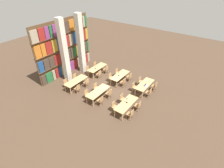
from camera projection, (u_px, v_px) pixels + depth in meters
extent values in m
plane|color=#4C3828|center=(110.00, 89.00, 16.13)|extent=(40.00, 40.00, 0.00)
cube|color=brown|center=(65.00, 48.00, 17.23)|extent=(6.70, 0.06, 5.50)
cube|color=brown|center=(68.00, 72.00, 18.76)|extent=(6.70, 0.35, 0.03)
cube|color=#47382D|center=(44.00, 80.00, 16.41)|extent=(0.44, 0.20, 1.01)
cube|color=#236B38|center=(49.00, 77.00, 16.82)|extent=(0.69, 0.20, 1.01)
cube|color=tan|center=(54.00, 75.00, 17.19)|extent=(0.30, 0.20, 1.01)
cube|color=maroon|center=(57.00, 73.00, 17.45)|extent=(0.30, 0.20, 1.01)
cube|color=navy|center=(60.00, 72.00, 17.71)|extent=(0.35, 0.20, 1.01)
cube|color=tan|center=(63.00, 70.00, 18.01)|extent=(0.45, 0.20, 1.01)
cube|color=#47382D|center=(67.00, 68.00, 18.38)|extent=(0.54, 0.20, 1.01)
cube|color=#84387A|center=(72.00, 66.00, 18.80)|extent=(0.56, 0.20, 1.01)
cube|color=maroon|center=(75.00, 64.00, 19.16)|extent=(0.43, 0.20, 1.01)
cube|color=tan|center=(79.00, 62.00, 19.52)|extent=(0.49, 0.20, 1.01)
cube|color=orange|center=(81.00, 61.00, 19.83)|extent=(0.30, 0.20, 1.01)
cube|color=maroon|center=(85.00, 59.00, 20.20)|extent=(0.69, 0.20, 1.01)
cube|color=tan|center=(88.00, 57.00, 20.58)|extent=(0.32, 0.20, 1.01)
cube|color=brown|center=(67.00, 60.00, 17.99)|extent=(6.70, 0.35, 0.03)
cube|color=navy|center=(41.00, 67.00, 15.66)|extent=(0.51, 0.20, 1.03)
cube|color=#47382D|center=(46.00, 65.00, 16.07)|extent=(0.58, 0.20, 1.03)
cube|color=#47382D|center=(52.00, 62.00, 16.48)|extent=(0.55, 0.20, 1.03)
cube|color=maroon|center=(57.00, 60.00, 16.92)|extent=(0.70, 0.20, 1.03)
cube|color=tan|center=(62.00, 57.00, 17.31)|extent=(0.35, 0.20, 1.03)
cube|color=navy|center=(66.00, 56.00, 17.65)|extent=(0.52, 0.20, 1.03)
cube|color=#47382D|center=(69.00, 54.00, 17.96)|extent=(0.31, 0.20, 1.03)
cube|color=#47382D|center=(72.00, 53.00, 18.20)|extent=(0.26, 0.20, 1.03)
cube|color=#236B38|center=(74.00, 52.00, 18.46)|extent=(0.46, 0.20, 1.03)
cube|color=#B7932D|center=(78.00, 50.00, 18.78)|extent=(0.44, 0.20, 1.03)
cube|color=orange|center=(81.00, 49.00, 19.13)|extent=(0.43, 0.20, 1.03)
cube|color=#47382D|center=(84.00, 47.00, 19.51)|extent=(0.66, 0.20, 1.03)
cube|color=#236B38|center=(87.00, 46.00, 19.85)|extent=(0.19, 0.20, 1.03)
cube|color=brown|center=(65.00, 48.00, 17.23)|extent=(6.70, 0.35, 0.03)
cube|color=orange|center=(37.00, 52.00, 14.89)|extent=(0.60, 0.20, 1.13)
cube|color=orange|center=(43.00, 50.00, 15.27)|extent=(0.43, 0.20, 1.13)
cube|color=maroon|center=(48.00, 48.00, 15.66)|extent=(0.62, 0.20, 1.13)
cube|color=#B7932D|center=(54.00, 46.00, 16.10)|extent=(0.55, 0.20, 1.13)
cube|color=navy|center=(58.00, 44.00, 16.40)|extent=(0.28, 0.20, 1.13)
cube|color=navy|center=(61.00, 43.00, 16.63)|extent=(0.32, 0.20, 1.13)
cube|color=#B7932D|center=(64.00, 42.00, 16.86)|extent=(0.28, 0.20, 1.13)
cube|color=maroon|center=(67.00, 41.00, 17.14)|extent=(0.46, 0.20, 1.13)
cube|color=tan|center=(70.00, 39.00, 17.46)|extent=(0.42, 0.20, 1.13)
cube|color=navy|center=(74.00, 38.00, 17.81)|extent=(0.51, 0.20, 1.13)
cube|color=orange|center=(78.00, 37.00, 18.13)|extent=(0.36, 0.20, 1.13)
cube|color=navy|center=(80.00, 36.00, 18.38)|extent=(0.30, 0.20, 1.13)
cube|color=maroon|center=(83.00, 35.00, 18.69)|extent=(0.51, 0.20, 1.13)
cube|color=#B7932D|center=(86.00, 34.00, 19.00)|extent=(0.32, 0.20, 1.13)
cube|color=brown|center=(62.00, 34.00, 16.46)|extent=(6.70, 0.35, 0.03)
cube|color=tan|center=(34.00, 37.00, 14.16)|extent=(0.65, 0.20, 1.06)
cube|color=maroon|center=(41.00, 34.00, 14.63)|extent=(0.59, 0.20, 1.06)
cube|color=#84387A|center=(46.00, 33.00, 15.00)|extent=(0.41, 0.20, 1.06)
cube|color=#236B38|center=(50.00, 32.00, 15.27)|extent=(0.26, 0.20, 1.06)
cube|color=#84387A|center=(55.00, 30.00, 15.61)|extent=(0.58, 0.20, 1.06)
cube|color=#236B38|center=(61.00, 28.00, 16.04)|extent=(0.66, 0.20, 1.06)
cube|color=#47382D|center=(66.00, 27.00, 16.49)|extent=(0.58, 0.20, 1.06)
cube|color=orange|center=(71.00, 25.00, 16.93)|extent=(0.64, 0.20, 1.06)
cube|color=#236B38|center=(75.00, 24.00, 17.32)|extent=(0.37, 0.20, 1.06)
cube|color=maroon|center=(79.00, 23.00, 17.71)|extent=(0.67, 0.20, 1.06)
cube|color=tan|center=(83.00, 21.00, 18.07)|extent=(0.26, 0.20, 1.06)
cube|color=#236B38|center=(85.00, 21.00, 18.28)|extent=(0.25, 0.20, 1.06)
cube|color=silver|center=(64.00, 52.00, 15.80)|extent=(0.53, 0.53, 6.00)
cube|color=silver|center=(81.00, 45.00, 17.24)|extent=(0.53, 0.53, 6.00)
cube|color=tan|center=(126.00, 104.00, 13.30)|extent=(2.30, 0.85, 0.04)
cylinder|color=tan|center=(122.00, 117.00, 12.62)|extent=(0.07, 0.07, 0.71)
cylinder|color=tan|center=(137.00, 102.00, 14.07)|extent=(0.07, 0.07, 0.71)
cylinder|color=tan|center=(115.00, 113.00, 12.95)|extent=(0.07, 0.07, 0.71)
cylinder|color=tan|center=(129.00, 99.00, 14.40)|extent=(0.07, 0.07, 0.71)
cylinder|color=tan|center=(126.00, 117.00, 12.86)|extent=(0.04, 0.04, 0.43)
cylinder|color=tan|center=(129.00, 114.00, 13.10)|extent=(0.04, 0.04, 0.43)
cylinder|color=tan|center=(130.00, 119.00, 12.70)|extent=(0.04, 0.04, 0.43)
cylinder|color=tan|center=(133.00, 116.00, 12.94)|extent=(0.04, 0.04, 0.43)
cube|color=tan|center=(130.00, 114.00, 12.77)|extent=(0.42, 0.40, 0.04)
cube|color=tan|center=(132.00, 113.00, 12.55)|extent=(0.40, 0.03, 0.42)
cylinder|color=tan|center=(118.00, 109.00, 13.56)|extent=(0.04, 0.04, 0.43)
cylinder|color=tan|center=(116.00, 112.00, 13.32)|extent=(0.04, 0.04, 0.43)
cylinder|color=tan|center=(115.00, 107.00, 13.72)|extent=(0.04, 0.04, 0.43)
cylinder|color=tan|center=(112.00, 110.00, 13.48)|extent=(0.04, 0.04, 0.43)
cube|color=tan|center=(115.00, 107.00, 13.39)|extent=(0.42, 0.40, 0.04)
cube|color=tan|center=(113.00, 104.00, 13.35)|extent=(0.40, 0.03, 0.42)
cylinder|color=tan|center=(134.00, 108.00, 13.64)|extent=(0.04, 0.04, 0.43)
cylinder|color=tan|center=(136.00, 106.00, 13.88)|extent=(0.04, 0.04, 0.43)
cylinder|color=tan|center=(138.00, 110.00, 13.48)|extent=(0.04, 0.04, 0.43)
cylinder|color=tan|center=(140.00, 107.00, 13.72)|extent=(0.04, 0.04, 0.43)
cube|color=tan|center=(137.00, 105.00, 13.55)|extent=(0.42, 0.40, 0.04)
cube|color=tan|center=(140.00, 104.00, 13.33)|extent=(0.40, 0.03, 0.42)
cylinder|color=tan|center=(126.00, 101.00, 14.34)|extent=(0.04, 0.04, 0.43)
cylinder|color=tan|center=(124.00, 104.00, 14.10)|extent=(0.04, 0.04, 0.43)
cylinder|color=tan|center=(123.00, 100.00, 14.50)|extent=(0.04, 0.04, 0.43)
cylinder|color=tan|center=(120.00, 102.00, 14.26)|extent=(0.04, 0.04, 0.43)
cube|color=tan|center=(123.00, 99.00, 14.17)|extent=(0.42, 0.40, 0.04)
cube|color=tan|center=(121.00, 96.00, 14.13)|extent=(0.40, 0.03, 0.42)
cylinder|color=black|center=(127.00, 103.00, 13.36)|extent=(0.14, 0.14, 0.01)
cylinder|color=black|center=(127.00, 101.00, 13.27)|extent=(0.02, 0.02, 0.34)
cone|color=black|center=(127.00, 99.00, 13.15)|extent=(0.11, 0.11, 0.07)
cube|color=tan|center=(145.00, 84.00, 15.49)|extent=(2.30, 0.85, 0.04)
cylinder|color=tan|center=(142.00, 95.00, 14.81)|extent=(0.07, 0.07, 0.71)
cylinder|color=tan|center=(153.00, 84.00, 16.26)|extent=(0.07, 0.07, 0.71)
cylinder|color=tan|center=(135.00, 92.00, 15.14)|extent=(0.07, 0.07, 0.71)
cylinder|color=tan|center=(146.00, 81.00, 16.59)|extent=(0.07, 0.07, 0.71)
cylinder|color=tan|center=(145.00, 95.00, 15.04)|extent=(0.04, 0.04, 0.43)
cylinder|color=tan|center=(147.00, 93.00, 15.29)|extent=(0.04, 0.04, 0.43)
cylinder|color=tan|center=(149.00, 96.00, 14.88)|extent=(0.04, 0.04, 0.43)
cylinder|color=tan|center=(151.00, 94.00, 15.12)|extent=(0.04, 0.04, 0.43)
cube|color=tan|center=(148.00, 92.00, 14.95)|extent=(0.42, 0.40, 0.04)
cube|color=tan|center=(151.00, 91.00, 14.73)|extent=(0.40, 0.03, 0.42)
cylinder|color=tan|center=(137.00, 89.00, 15.74)|extent=(0.04, 0.04, 0.43)
cylinder|color=tan|center=(136.00, 91.00, 15.50)|extent=(0.04, 0.04, 0.43)
cylinder|color=tan|center=(134.00, 88.00, 15.91)|extent=(0.04, 0.04, 0.43)
cylinder|color=tan|center=(132.00, 90.00, 15.66)|extent=(0.04, 0.04, 0.43)
cube|color=tan|center=(135.00, 87.00, 15.57)|extent=(0.42, 0.40, 0.04)
cube|color=tan|center=(133.00, 85.00, 15.53)|extent=(0.40, 0.03, 0.42)
cylinder|color=tan|center=(151.00, 89.00, 15.83)|extent=(0.04, 0.04, 0.43)
cylinder|color=tan|center=(153.00, 87.00, 16.07)|extent=(0.04, 0.04, 0.43)
cylinder|color=tan|center=(154.00, 90.00, 15.66)|extent=(0.04, 0.04, 0.43)
cylinder|color=tan|center=(156.00, 88.00, 15.91)|extent=(0.04, 0.04, 0.43)
cube|color=tan|center=(154.00, 86.00, 15.74)|extent=(0.42, 0.40, 0.04)
cube|color=tan|center=(156.00, 85.00, 15.52)|extent=(0.40, 0.03, 0.42)
cylinder|color=tan|center=(143.00, 83.00, 16.53)|extent=(0.04, 0.04, 0.43)
cylinder|color=tan|center=(142.00, 85.00, 16.28)|extent=(0.04, 0.04, 0.43)
cylinder|color=tan|center=(140.00, 82.00, 16.69)|extent=(0.04, 0.04, 0.43)
cylinder|color=tan|center=(138.00, 84.00, 16.45)|extent=(0.04, 0.04, 0.43)
cube|color=tan|center=(141.00, 82.00, 16.36)|extent=(0.42, 0.40, 0.04)
cube|color=tan|center=(140.00, 79.00, 16.32)|extent=(0.40, 0.03, 0.42)
cube|color=silver|center=(146.00, 86.00, 15.20)|extent=(0.32, 0.22, 0.01)
cube|color=black|center=(145.00, 85.00, 15.19)|extent=(0.32, 0.01, 0.20)
cube|color=tan|center=(98.00, 91.00, 14.61)|extent=(2.30, 0.85, 0.04)
cylinder|color=tan|center=(93.00, 103.00, 13.93)|extent=(0.07, 0.07, 0.71)
cylinder|color=tan|center=(109.00, 90.00, 15.37)|extent=(0.07, 0.07, 0.71)
cylinder|color=tan|center=(87.00, 100.00, 14.26)|extent=(0.07, 0.07, 0.71)
cylinder|color=tan|center=(103.00, 88.00, 15.70)|extent=(0.07, 0.07, 0.71)
cylinder|color=tan|center=(97.00, 103.00, 14.15)|extent=(0.04, 0.04, 0.43)
cylinder|color=tan|center=(100.00, 101.00, 14.39)|extent=(0.04, 0.04, 0.43)
cylinder|color=tan|center=(100.00, 105.00, 13.98)|extent=(0.04, 0.04, 0.43)
cylinder|color=tan|center=(103.00, 102.00, 14.23)|extent=(0.04, 0.04, 0.43)
cube|color=tan|center=(100.00, 100.00, 14.05)|extent=(0.42, 0.40, 0.04)
cube|color=tan|center=(101.00, 99.00, 13.84)|extent=(0.40, 0.03, 0.42)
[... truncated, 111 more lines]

